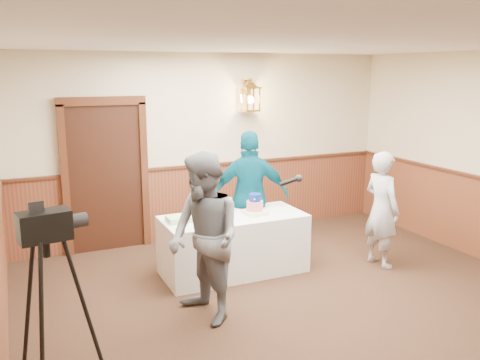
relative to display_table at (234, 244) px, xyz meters
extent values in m
plane|color=black|center=(0.31, -1.90, -0.38)|extent=(7.00, 7.00, 0.00)
cube|color=beige|center=(0.31, 1.60, 1.02)|extent=(6.00, 0.02, 2.80)
cube|color=white|center=(0.31, -1.90, 2.42)|extent=(6.00, 7.00, 0.02)
cube|color=maroon|center=(0.31, 1.58, 0.18)|extent=(5.98, 0.04, 1.10)
cube|color=#462112|center=(0.31, 1.56, 0.75)|extent=(5.98, 0.07, 0.04)
cube|color=black|center=(-1.29, 1.55, 0.68)|extent=(1.00, 0.06, 2.10)
cube|color=silver|center=(0.00, 0.00, 0.00)|extent=(1.80, 0.80, 0.75)
cube|color=#FFF7C6|center=(0.27, -0.05, 0.40)|extent=(0.28, 0.28, 0.05)
cylinder|color=red|center=(0.27, -0.05, 0.49)|extent=(0.21, 0.21, 0.12)
cylinder|color=navy|center=(0.27, -0.05, 0.60)|extent=(0.15, 0.15, 0.10)
cube|color=#EFDE8E|center=(-0.28, -0.08, 0.41)|extent=(0.35, 0.28, 0.07)
cube|color=#95D396|center=(-0.70, 0.04, 0.41)|extent=(0.29, 0.23, 0.07)
imported|color=slate|center=(-0.77, -1.03, 0.50)|extent=(0.81, 0.96, 1.75)
cylinder|color=black|center=(0.23, -0.97, 0.99)|extent=(0.23, 0.05, 0.09)
sphere|color=black|center=(0.36, -0.96, 1.01)|extent=(0.08, 0.08, 0.08)
imported|color=#A5A4A9|center=(1.86, -0.57, 0.39)|extent=(0.41, 0.59, 1.53)
imported|color=#054A5F|center=(0.41, 0.35, 0.51)|extent=(1.12, 0.75, 1.76)
cube|color=black|center=(-2.29, -1.74, 1.03)|extent=(0.40, 0.26, 0.22)
cylinder|color=black|center=(-2.06, -1.70, 1.03)|extent=(0.17, 0.13, 0.11)
camera|label=1|loc=(-2.46, -5.62, 2.16)|focal=38.00mm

